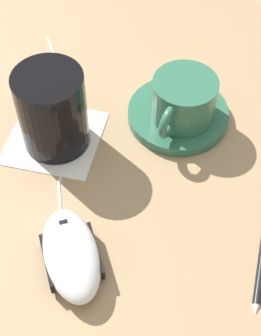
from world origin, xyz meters
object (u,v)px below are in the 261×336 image
(coffee_cup, at_px, (183,100))
(drinking_glass, at_px, (52,110))
(saucer, at_px, (178,114))
(computer_mouse, at_px, (71,255))

(coffee_cup, relative_size, drinking_glass, 0.98)
(saucer, height_order, drinking_glass, drinking_glass)
(coffee_cup, height_order, computer_mouse, coffee_cup)
(coffee_cup, distance_m, drinking_glass, 0.16)
(saucer, bearing_deg, drinking_glass, -72.91)
(computer_mouse, relative_size, drinking_glass, 1.19)
(saucer, height_order, computer_mouse, computer_mouse)
(drinking_glass, bearing_deg, coffee_cup, 104.00)
(saucer, xyz_separation_m, computer_mouse, (0.22, -0.11, 0.01))
(saucer, relative_size, computer_mouse, 1.05)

